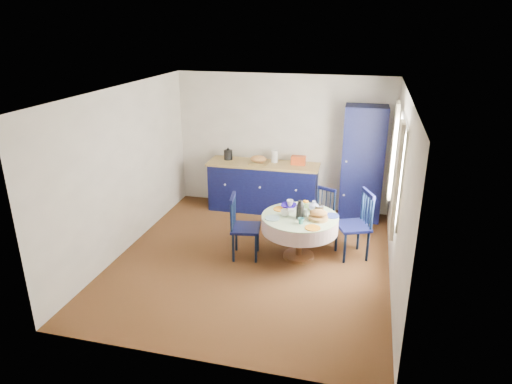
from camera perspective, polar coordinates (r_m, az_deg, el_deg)
floor at (r=6.94m, az=-0.50°, el=-8.44°), size 4.50×4.50×0.00m
ceiling at (r=6.13m, az=-0.57°, el=12.46°), size 4.50×4.50×0.00m
wall_back at (r=8.53m, az=3.31°, el=6.19°), size 4.00×0.02×2.50m
wall_left at (r=7.17m, az=-16.21°, el=2.59°), size 0.02×4.50×2.50m
wall_right at (r=6.25m, az=17.49°, el=-0.18°), size 0.02×4.50×2.50m
window at (r=6.45m, az=17.23°, el=3.05°), size 0.10×1.74×1.45m
kitchen_counter at (r=8.54m, az=0.92°, el=0.79°), size 2.07×0.68×1.16m
pantry_cabinet at (r=8.21m, az=13.17°, el=3.44°), size 0.73×0.54×2.04m
dining_table at (r=6.78m, az=5.57°, el=-3.90°), size 1.13×1.13×0.96m
chair_left at (r=6.81m, az=-1.66°, el=-4.31°), size 0.49×0.50×0.98m
chair_far at (r=7.55m, az=8.24°, el=-2.62°), size 0.48×0.47×0.83m
chair_right at (r=6.98m, az=12.39°, el=-3.94°), size 0.59×0.60×1.04m
mug_a at (r=6.70m, az=3.64°, el=-2.61°), size 0.13×0.13×0.10m
mug_b at (r=6.47m, az=5.64°, el=-3.64°), size 0.09×0.09×0.09m
mug_c at (r=6.88m, az=7.90°, el=-2.12°), size 0.13×0.13×0.10m
mug_d at (r=7.07m, az=4.27°, el=-1.38°), size 0.10×0.10×0.10m
cobalt_bowl at (r=7.00m, az=4.12°, el=-1.77°), size 0.24×0.24×0.06m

